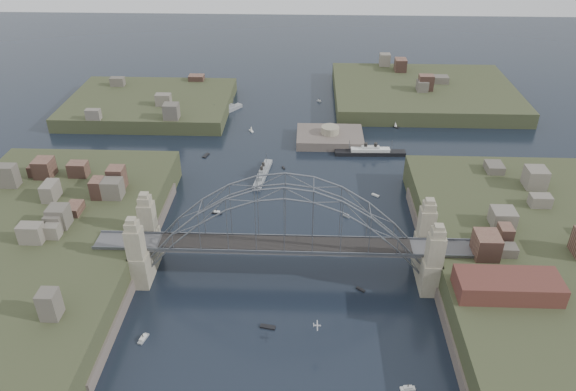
% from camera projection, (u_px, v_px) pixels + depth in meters
% --- Properties ---
extents(ground, '(500.00, 500.00, 0.00)m').
position_uv_depth(ground, '(285.00, 274.00, 124.59)').
color(ground, black).
rests_on(ground, ground).
extents(bridge, '(84.00, 13.80, 24.60)m').
position_uv_depth(bridge, '(285.00, 230.00, 118.18)').
color(bridge, '#535356').
rests_on(bridge, ground).
extents(shore_west, '(50.50, 90.00, 12.00)m').
position_uv_depth(shore_west, '(36.00, 261.00, 125.46)').
color(shore_west, '#343A20').
rests_on(shore_west, ground).
extents(shore_east, '(50.50, 90.00, 12.00)m').
position_uv_depth(shore_east, '(542.00, 273.00, 121.66)').
color(shore_east, '#343A20').
rests_on(shore_east, ground).
extents(headland_nw, '(60.00, 45.00, 9.00)m').
position_uv_depth(headland_nw, '(151.00, 109.00, 207.22)').
color(headland_nw, '#343A20').
rests_on(headland_nw, ground).
extents(headland_ne, '(70.00, 55.00, 9.50)m').
position_uv_depth(headland_ne, '(423.00, 97.00, 216.42)').
color(headland_ne, '#343A20').
rests_on(headland_ne, ground).
extents(fort_island, '(22.00, 16.00, 9.40)m').
position_uv_depth(fort_island, '(330.00, 142.00, 184.11)').
color(fort_island, brown).
rests_on(fort_island, ground).
extents(wharf_shed, '(20.00, 8.00, 4.00)m').
position_uv_depth(wharf_shed, '(508.00, 286.00, 105.98)').
color(wharf_shed, '#592D26').
rests_on(wharf_shed, shore_east).
extents(finger_pier, '(4.00, 22.00, 1.40)m').
position_uv_depth(finger_pier, '(493.00, 375.00, 99.04)').
color(finger_pier, '#535356').
rests_on(finger_pier, ground).
extents(naval_cruiser_near, '(4.72, 17.81, 5.30)m').
position_uv_depth(naval_cruiser_near, '(263.00, 174.00, 163.02)').
color(naval_cruiser_near, gray).
rests_on(naval_cruiser_near, ground).
extents(naval_cruiser_far, '(11.91, 15.26, 5.78)m').
position_uv_depth(naval_cruiser_far, '(225.00, 111.00, 204.02)').
color(naval_cruiser_far, gray).
rests_on(naval_cruiser_far, ground).
extents(ocean_liner, '(22.59, 3.75, 5.52)m').
position_uv_depth(ocean_liner, '(370.00, 152.00, 175.15)').
color(ocean_liner, black).
rests_on(ocean_liner, ground).
extents(aeroplane, '(1.45, 2.78, 0.40)m').
position_uv_depth(aeroplane, '(317.00, 325.00, 102.70)').
color(aeroplane, '#B1B2B9').
extents(small_boat_a, '(2.83, 1.32, 1.43)m').
position_uv_depth(small_boat_a, '(217.00, 213.00, 145.92)').
color(small_boat_a, silver).
rests_on(small_boat_a, ground).
extents(small_boat_b, '(1.97, 1.80, 1.43)m').
position_uv_depth(small_boat_b, '(346.00, 216.00, 144.57)').
color(small_boat_b, silver).
rests_on(small_boat_b, ground).
extents(small_boat_c, '(3.21, 1.57, 0.45)m').
position_uv_depth(small_boat_c, '(268.00, 327.00, 110.12)').
color(small_boat_c, silver).
rests_on(small_boat_c, ground).
extents(small_boat_d, '(2.23, 2.00, 0.45)m').
position_uv_depth(small_boat_d, '(375.00, 195.00, 153.78)').
color(small_boat_d, silver).
rests_on(small_boat_d, ground).
extents(small_boat_e, '(1.90, 3.38, 0.45)m').
position_uv_depth(small_boat_e, '(206.00, 156.00, 174.66)').
color(small_boat_e, silver).
rests_on(small_boat_e, ground).
extents(small_boat_f, '(1.12, 1.81, 0.45)m').
position_uv_depth(small_boat_f, '(283.00, 168.00, 167.63)').
color(small_boat_f, silver).
rests_on(small_boat_f, ground).
extents(small_boat_g, '(2.73, 1.19, 1.43)m').
position_uv_depth(small_boat_g, '(408.00, 388.00, 97.09)').
color(small_boat_g, silver).
rests_on(small_boat_g, ground).
extents(small_boat_h, '(1.75, 2.20, 2.38)m').
position_uv_depth(small_boat_h, '(251.00, 129.00, 190.23)').
color(small_boat_h, silver).
rests_on(small_boat_h, ground).
extents(small_boat_i, '(2.48, 2.01, 1.43)m').
position_uv_depth(small_boat_i, '(426.00, 251.00, 131.36)').
color(small_boat_i, silver).
rests_on(small_boat_i, ground).
extents(small_boat_j, '(1.74, 3.10, 1.43)m').
position_uv_depth(small_boat_j, '(143.00, 339.00, 107.26)').
color(small_boat_j, silver).
rests_on(small_boat_j, ground).
extents(small_boat_k, '(1.86, 1.69, 1.43)m').
position_uv_depth(small_boat_k, '(319.00, 101.00, 214.22)').
color(small_boat_k, silver).
rests_on(small_boat_k, ground).
extents(small_boat_l, '(2.04, 2.51, 1.43)m').
position_uv_depth(small_boat_l, '(165.00, 191.00, 155.65)').
color(small_boat_l, silver).
rests_on(small_boat_l, ground).
extents(small_boat_m, '(2.04, 1.81, 0.45)m').
position_uv_depth(small_boat_m, '(361.00, 290.00, 119.79)').
color(small_boat_m, silver).
rests_on(small_boat_m, ground).
extents(small_boat_n, '(2.81, 2.78, 2.38)m').
position_uv_depth(small_boat_n, '(395.00, 125.00, 193.34)').
color(small_boat_n, silver).
rests_on(small_boat_n, ground).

